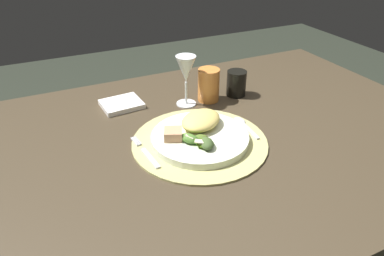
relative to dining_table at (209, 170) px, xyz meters
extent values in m
cube|color=#3F3424|center=(0.00, 0.00, 0.12)|extent=(1.48, 0.99, 0.02)
cylinder|color=#433620|center=(0.66, 0.42, -0.25)|extent=(0.07, 0.07, 0.70)
cylinder|color=tan|center=(-0.04, -0.02, 0.13)|extent=(0.37, 0.37, 0.01)
cylinder|color=silver|center=(-0.04, -0.02, 0.14)|extent=(0.27, 0.27, 0.02)
ellipsoid|color=#E4C868|center=(-0.02, 0.02, 0.17)|extent=(0.16, 0.15, 0.04)
ellipsoid|color=#4D792F|center=(-0.08, -0.04, 0.16)|extent=(0.05, 0.06, 0.02)
ellipsoid|color=#41582B|center=(-0.05, -0.08, 0.16)|extent=(0.05, 0.06, 0.02)
ellipsoid|color=#496022|center=(-0.05, -0.04, 0.16)|extent=(0.04, 0.04, 0.01)
ellipsoid|color=#3C610F|center=(-0.06, -0.07, 0.16)|extent=(0.06, 0.06, 0.02)
ellipsoid|color=#3C7E1F|center=(-0.08, -0.04, 0.16)|extent=(0.04, 0.05, 0.02)
cube|color=beige|center=(-0.08, -0.04, 0.17)|extent=(0.03, 0.03, 0.01)
cube|color=beige|center=(-0.07, -0.08, 0.17)|extent=(0.03, 0.03, 0.00)
cube|color=tan|center=(-0.12, -0.01, 0.16)|extent=(0.06, 0.06, 0.03)
cube|color=silver|center=(-0.19, -0.04, 0.13)|extent=(0.02, 0.09, 0.00)
cube|color=silver|center=(-0.21, 0.05, 0.13)|extent=(0.01, 0.05, 0.00)
cube|color=silver|center=(-0.21, 0.05, 0.13)|extent=(0.01, 0.05, 0.00)
cube|color=silver|center=(-0.20, 0.05, 0.13)|extent=(0.01, 0.05, 0.00)
cube|color=silver|center=(-0.20, 0.05, 0.13)|extent=(0.01, 0.05, 0.00)
cube|color=silver|center=(0.11, -0.04, 0.13)|extent=(0.02, 0.09, 0.00)
ellipsoid|color=silver|center=(0.11, 0.03, 0.13)|extent=(0.03, 0.05, 0.01)
cube|color=white|center=(-0.18, 0.28, 0.13)|extent=(0.13, 0.12, 0.02)
cylinder|color=silver|center=(0.02, 0.21, 0.13)|extent=(0.07, 0.07, 0.00)
cylinder|color=silver|center=(0.02, 0.21, 0.17)|extent=(0.01, 0.01, 0.08)
cone|color=silver|center=(0.02, 0.21, 0.25)|extent=(0.07, 0.07, 0.09)
cylinder|color=orange|center=(0.10, 0.20, 0.18)|extent=(0.07, 0.07, 0.11)
cylinder|color=black|center=(0.20, 0.20, 0.17)|extent=(0.07, 0.07, 0.09)
camera|label=1|loc=(-0.41, -0.75, 0.67)|focal=33.16mm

